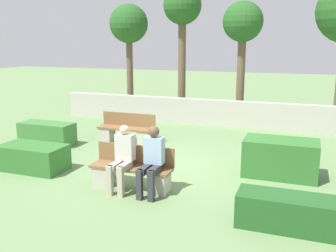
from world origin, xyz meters
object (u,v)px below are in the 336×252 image
(person_seated_woman, at_px, (152,157))
(person_seated_man, at_px, (122,155))
(bench_left_side, at_px, (126,132))
(tree_leftmost, at_px, (129,26))
(tree_center_left, at_px, (182,12))
(bench_front, at_px, (132,173))
(tree_center_right, at_px, (243,26))

(person_seated_woman, bearing_deg, person_seated_man, -179.52)
(bench_left_side, bearing_deg, tree_leftmost, 109.79)
(bench_left_side, relative_size, tree_center_left, 0.34)
(person_seated_man, height_order, person_seated_woman, person_seated_woman)
(tree_leftmost, height_order, tree_center_left, tree_center_left)
(bench_front, relative_size, tree_center_right, 0.39)
(person_seated_woman, height_order, tree_center_left, tree_center_left)
(bench_front, relative_size, tree_leftmost, 0.38)
(bench_left_side, height_order, tree_center_right, tree_center_right)
(person_seated_woman, relative_size, tree_leftmost, 0.31)
(person_seated_man, xyz_separation_m, person_seated_woman, (0.64, 0.01, 0.03))
(tree_center_right, bearing_deg, person_seated_woman, -92.95)
(bench_left_side, relative_size, person_seated_woman, 1.25)
(person_seated_man, bearing_deg, person_seated_woman, 0.48)
(bench_left_side, relative_size, tree_center_right, 0.39)
(person_seated_man, height_order, tree_leftmost, tree_leftmost)
(person_seated_woman, bearing_deg, bench_front, 165.22)
(person_seated_man, bearing_deg, tree_center_left, 99.39)
(bench_left_side, bearing_deg, bench_front, -66.20)
(bench_front, xyz_separation_m, bench_left_side, (-1.71, 3.20, -0.00))
(person_seated_woman, bearing_deg, tree_leftmost, 118.43)
(bench_front, bearing_deg, tree_leftmost, 115.81)
(person_seated_man, distance_m, tree_leftmost, 9.00)
(bench_left_side, xyz_separation_m, tree_center_left, (0.29, 4.49, 3.78))
(bench_front, height_order, person_seated_woman, person_seated_woman)
(bench_left_side, xyz_separation_m, person_seated_woman, (2.22, -3.34, 0.43))
(bench_left_side, distance_m, person_seated_man, 3.72)
(person_seated_man, height_order, tree_center_left, tree_center_left)
(bench_front, relative_size, person_seated_woman, 1.26)
(bench_left_side, distance_m, person_seated_woman, 4.04)
(tree_center_left, xyz_separation_m, tree_center_right, (2.34, 0.02, -0.58))
(person_seated_woman, bearing_deg, tree_center_right, 87.05)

